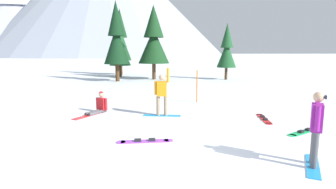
{
  "coord_description": "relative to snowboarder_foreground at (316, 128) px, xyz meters",
  "views": [
    {
      "loc": [
        -1.51,
        -6.91,
        2.7
      ],
      "look_at": [
        -0.78,
        3.98,
        1.0
      ],
      "focal_mm": 29.31,
      "sensor_mm": 36.0,
      "label": 1
    }
  ],
  "objects": [
    {
      "name": "snowboarder_foreground",
      "position": [
        0.0,
        0.0,
        0.0
      ],
      "size": [
        0.99,
        1.48,
        1.8
      ],
      "color": "#1E8CD8",
      "rests_on": "ground_plane"
    },
    {
      "name": "pine_tree_tall",
      "position": [
        -6.85,
        19.68,
        3.01
      ],
      "size": [
        2.36,
        2.36,
        7.28
      ],
      "color": "#472D19",
      "rests_on": "ground_plane"
    },
    {
      "name": "pine_tree_young",
      "position": [
        3.63,
        20.55,
        2.01
      ],
      "size": [
        1.87,
        1.87,
        5.45
      ],
      "color": "#472D19",
      "rests_on": "ground_plane"
    },
    {
      "name": "ground_plane",
      "position": [
        -2.36,
        0.96,
        -0.95
      ],
      "size": [
        800.0,
        800.0,
        0.0
      ],
      "primitive_type": "plane",
      "color": "silver"
    },
    {
      "name": "peak_east_ridge",
      "position": [
        -83.54,
        180.56,
        24.08
      ],
      "size": [
        118.15,
        118.15,
        47.91
      ],
      "color": "#9EA3B2",
      "rests_on": "ground_plane"
    },
    {
      "name": "loose_snowboard_near_left",
      "position": [
        -4.03,
        2.08,
        -0.93
      ],
      "size": [
        1.74,
        0.37,
        0.09
      ],
      "color": "#993FD8",
      "rests_on": "ground_plane"
    },
    {
      "name": "trail_marker_pole",
      "position": [
        -1.34,
        8.51,
        -0.09
      ],
      "size": [
        0.06,
        0.06,
        1.74
      ],
      "primitive_type": "cylinder",
      "color": "orange",
      "rests_on": "ground_plane"
    },
    {
      "name": "pine_tree_short",
      "position": [
        -3.44,
        21.29,
        2.97
      ],
      "size": [
        3.05,
        3.05,
        7.19
      ],
      "color": "#472D19",
      "rests_on": "ground_plane"
    },
    {
      "name": "loose_snowboard_near_right",
      "position": [
        1.38,
        2.74,
        -0.93
      ],
      "size": [
        1.67,
        1.13,
        0.09
      ],
      "color": "#19B259",
      "rests_on": "ground_plane"
    },
    {
      "name": "pine_tree_leaning",
      "position": [
        -7.07,
        24.4,
        2.11
      ],
      "size": [
        2.36,
        2.36,
        5.61
      ],
      "color": "#472D19",
      "rests_on": "ground_plane"
    },
    {
      "name": "loose_snowboard_far_spare",
      "position": [
        0.75,
        4.59,
        -0.93
      ],
      "size": [
        0.54,
        1.82,
        0.09
      ],
      "color": "red",
      "rests_on": "ground_plane"
    },
    {
      "name": "snowboarder_midground",
      "position": [
        -3.36,
        5.46,
        0.01
      ],
      "size": [
        1.62,
        0.52,
        2.04
      ],
      "color": "#1E8CD8",
      "rests_on": "ground_plane"
    },
    {
      "name": "pine_tree_slender",
      "position": [
        -7.3,
        27.13,
        3.24
      ],
      "size": [
        2.6,
        2.6,
        7.7
      ],
      "color": "#472D19",
      "rests_on": "ground_plane"
    },
    {
      "name": "snowboarder_background",
      "position": [
        -6.14,
        6.22,
        -0.62
      ],
      "size": [
        1.28,
        1.69,
        0.96
      ],
      "color": "#4C4C51",
      "rests_on": "ground_plane"
    }
  ]
}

